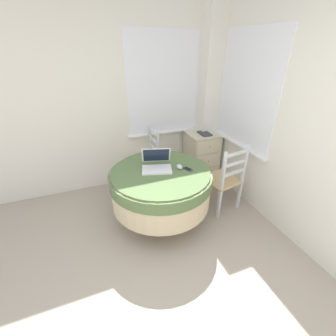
{
  "coord_description": "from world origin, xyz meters",
  "views": [
    {
      "loc": [
        -0.06,
        -0.63,
        2.0
      ],
      "look_at": [
        0.82,
        1.64,
        0.66
      ],
      "focal_mm": 24.0,
      "sensor_mm": 36.0,
      "label": 1
    }
  ],
  "objects_px": {
    "dining_chair_near_back_window": "(146,160)",
    "corner_cabinet": "(201,155)",
    "cell_phone": "(188,169)",
    "laptop": "(157,164)",
    "dining_chair_near_right_window": "(224,180)",
    "book_on_cabinet": "(205,133)",
    "computer_mouse": "(179,167)",
    "round_dining_table": "(161,185)"
  },
  "relations": [
    {
      "from": "computer_mouse",
      "to": "corner_cabinet",
      "type": "bearing_deg",
      "value": 47.79
    },
    {
      "from": "dining_chair_near_right_window",
      "to": "book_on_cabinet",
      "type": "bearing_deg",
      "value": 79.75
    },
    {
      "from": "dining_chair_near_back_window",
      "to": "computer_mouse",
      "type": "bearing_deg",
      "value": -79.73
    },
    {
      "from": "computer_mouse",
      "to": "dining_chair_near_right_window",
      "type": "distance_m",
      "value": 0.71
    },
    {
      "from": "round_dining_table",
      "to": "dining_chair_near_right_window",
      "type": "distance_m",
      "value": 0.87
    },
    {
      "from": "laptop",
      "to": "corner_cabinet",
      "type": "distance_m",
      "value": 1.35
    },
    {
      "from": "dining_chair_near_back_window",
      "to": "corner_cabinet",
      "type": "bearing_deg",
      "value": -0.68
    },
    {
      "from": "dining_chair_near_right_window",
      "to": "corner_cabinet",
      "type": "distance_m",
      "value": 0.92
    },
    {
      "from": "corner_cabinet",
      "to": "computer_mouse",
      "type": "bearing_deg",
      "value": -132.21
    },
    {
      "from": "round_dining_table",
      "to": "corner_cabinet",
      "type": "bearing_deg",
      "value": 39.78
    },
    {
      "from": "cell_phone",
      "to": "book_on_cabinet",
      "type": "distance_m",
      "value": 1.13
    },
    {
      "from": "corner_cabinet",
      "to": "round_dining_table",
      "type": "bearing_deg",
      "value": -140.22
    },
    {
      "from": "computer_mouse",
      "to": "book_on_cabinet",
      "type": "xyz_separation_m",
      "value": [
        0.79,
        0.82,
        0.02
      ]
    },
    {
      "from": "dining_chair_near_right_window",
      "to": "corner_cabinet",
      "type": "relative_size",
      "value": 1.23
    },
    {
      "from": "corner_cabinet",
      "to": "book_on_cabinet",
      "type": "bearing_deg",
      "value": -89.43
    },
    {
      "from": "dining_chair_near_right_window",
      "to": "corner_cabinet",
      "type": "xyz_separation_m",
      "value": [
        0.15,
        0.9,
        -0.06
      ]
    },
    {
      "from": "round_dining_table",
      "to": "dining_chair_near_back_window",
      "type": "height_order",
      "value": "dining_chair_near_back_window"
    },
    {
      "from": "cell_phone",
      "to": "book_on_cabinet",
      "type": "height_order",
      "value": "book_on_cabinet"
    },
    {
      "from": "round_dining_table",
      "to": "book_on_cabinet",
      "type": "distance_m",
      "value": 1.31
    },
    {
      "from": "corner_cabinet",
      "to": "dining_chair_near_right_window",
      "type": "bearing_deg",
      "value": -99.62
    },
    {
      "from": "cell_phone",
      "to": "laptop",
      "type": "bearing_deg",
      "value": 153.4
    },
    {
      "from": "round_dining_table",
      "to": "dining_chair_near_right_window",
      "type": "relative_size",
      "value": 1.27
    },
    {
      "from": "dining_chair_near_back_window",
      "to": "book_on_cabinet",
      "type": "bearing_deg",
      "value": -3.89
    },
    {
      "from": "cell_phone",
      "to": "dining_chair_near_right_window",
      "type": "height_order",
      "value": "dining_chair_near_right_window"
    },
    {
      "from": "dining_chair_near_right_window",
      "to": "dining_chair_near_back_window",
      "type": "bearing_deg",
      "value": 131.34
    },
    {
      "from": "round_dining_table",
      "to": "dining_chair_near_back_window",
      "type": "xyz_separation_m",
      "value": [
        0.06,
        0.86,
        -0.09
      ]
    },
    {
      "from": "laptop",
      "to": "book_on_cabinet",
      "type": "height_order",
      "value": "laptop"
    },
    {
      "from": "round_dining_table",
      "to": "dining_chair_near_back_window",
      "type": "relative_size",
      "value": 1.27
    },
    {
      "from": "book_on_cabinet",
      "to": "cell_phone",
      "type": "bearing_deg",
      "value": -129.13
    },
    {
      "from": "laptop",
      "to": "computer_mouse",
      "type": "height_order",
      "value": "laptop"
    },
    {
      "from": "cell_phone",
      "to": "dining_chair_near_back_window",
      "type": "height_order",
      "value": "dining_chair_near_back_window"
    },
    {
      "from": "cell_phone",
      "to": "dining_chair_near_back_window",
      "type": "distance_m",
      "value": 1.01
    },
    {
      "from": "laptop",
      "to": "cell_phone",
      "type": "xyz_separation_m",
      "value": [
        0.33,
        -0.16,
        -0.04
      ]
    },
    {
      "from": "dining_chair_near_back_window",
      "to": "corner_cabinet",
      "type": "xyz_separation_m",
      "value": [
        0.96,
        -0.01,
        -0.06
      ]
    },
    {
      "from": "laptop",
      "to": "round_dining_table",
      "type": "bearing_deg",
      "value": -77.95
    },
    {
      "from": "laptop",
      "to": "book_on_cabinet",
      "type": "distance_m",
      "value": 1.26
    },
    {
      "from": "dining_chair_near_right_window",
      "to": "book_on_cabinet",
      "type": "height_order",
      "value": "dining_chair_near_right_window"
    },
    {
      "from": "laptop",
      "to": "cell_phone",
      "type": "distance_m",
      "value": 0.37
    },
    {
      "from": "cell_phone",
      "to": "dining_chair_near_right_window",
      "type": "distance_m",
      "value": 0.63
    },
    {
      "from": "computer_mouse",
      "to": "corner_cabinet",
      "type": "distance_m",
      "value": 1.24
    },
    {
      "from": "cell_phone",
      "to": "book_on_cabinet",
      "type": "relative_size",
      "value": 0.54
    },
    {
      "from": "cell_phone",
      "to": "corner_cabinet",
      "type": "height_order",
      "value": "corner_cabinet"
    }
  ]
}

